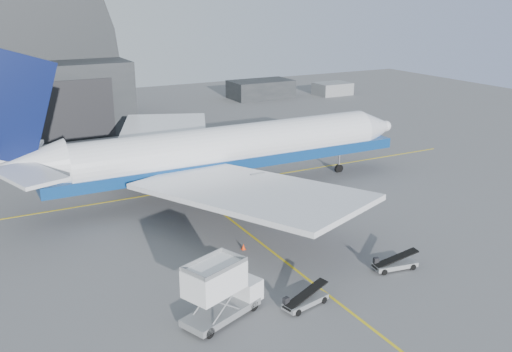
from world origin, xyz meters
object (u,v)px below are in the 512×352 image
belt_loader_a (305,300)px  belt_loader_b (394,264)px  catering_truck (220,291)px  pushback_tug (241,201)px  airliner (215,151)px

belt_loader_a → belt_loader_b: (10.10, 1.54, 0.01)m
catering_truck → pushback_tug: catering_truck is taller
catering_truck → belt_loader_a: size_ratio=1.66×
belt_loader_a → belt_loader_b: bearing=-3.8°
airliner → catering_truck: bearing=-113.5°
catering_truck → belt_loader_a: bearing=-34.1°
catering_truck → belt_loader_b: (16.46, 0.16, -1.78)m
airliner → belt_loader_b: size_ratio=12.44×
airliner → belt_loader_b: airliner is taller
airliner → belt_loader_b: 26.27m
pushback_tug → belt_loader_b: pushback_tug is taller
pushback_tug → belt_loader_a: 21.98m
belt_loader_b → belt_loader_a: bearing=-162.5°
airliner → belt_loader_b: (5.41, -25.28, -4.67)m
catering_truck → belt_loader_a: (6.36, -1.38, -1.79)m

